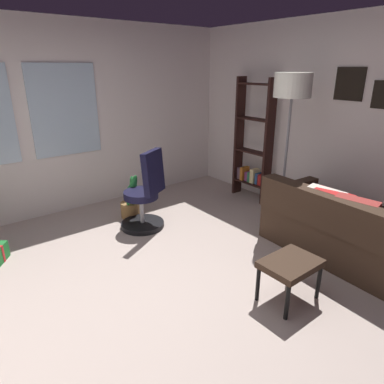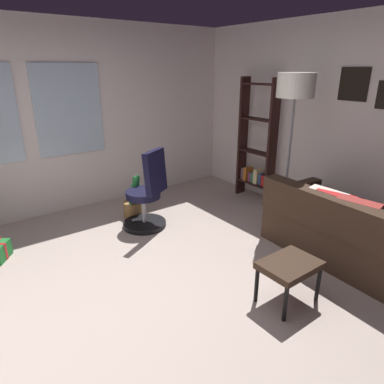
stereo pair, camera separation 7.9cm
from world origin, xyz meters
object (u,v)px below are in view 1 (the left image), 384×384
object	(u,v)px
couch	(360,231)
footstool	(290,266)
office_chair	(145,199)
bookshelf	(253,148)
potted_plant	(131,202)
floor_lamp	(292,93)

from	to	relation	value
couch	footstool	bearing A→B (deg)	-179.62
office_chair	footstool	bearing A→B (deg)	-83.18
couch	office_chair	bearing A→B (deg)	126.10
footstool	bookshelf	xyz separation A→B (m)	(1.63, 1.97, 0.47)
footstool	potted_plant	world-z (taller)	potted_plant
office_chair	floor_lamp	xyz separation A→B (m)	(1.49, -0.97, 1.28)
footstool	floor_lamp	world-z (taller)	floor_lamp
footstool	floor_lamp	xyz separation A→B (m)	(1.25, 1.07, 1.34)
bookshelf	potted_plant	world-z (taller)	bookshelf
footstool	potted_plant	xyz separation A→B (m)	(-0.24, 2.44, -0.10)
couch	floor_lamp	world-z (taller)	floor_lamp
couch	potted_plant	world-z (taller)	couch
office_chair	bookshelf	size ratio (longest dim) A/B	0.56
footstool	bookshelf	bearing A→B (deg)	50.34
footstool	bookshelf	distance (m)	2.60
bookshelf	potted_plant	size ratio (longest dim) A/B	2.77
footstool	floor_lamp	distance (m)	2.12
floor_lamp	potted_plant	xyz separation A→B (m)	(-1.49, 1.37, -1.44)
office_chair	bookshelf	distance (m)	1.92
footstool	potted_plant	size ratio (longest dim) A/B	0.77
bookshelf	floor_lamp	size ratio (longest dim) A/B	0.96
floor_lamp	office_chair	bearing A→B (deg)	146.84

